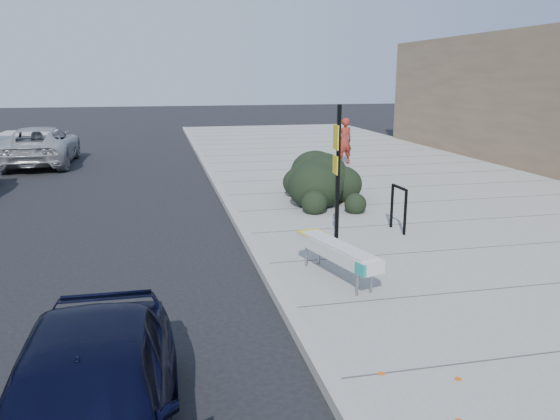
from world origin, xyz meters
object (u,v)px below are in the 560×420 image
(bike_rack, at_px, (399,204))
(sedan_navy, at_px, (86,406))
(suv_silver, at_px, (40,146))
(sign_post, at_px, (337,171))
(pedestrian, at_px, (344,141))
(bench, at_px, (337,251))

(bike_rack, bearing_deg, sedan_navy, -135.19)
(bike_rack, xyz_separation_m, suv_silver, (-9.66, 12.61, 0.01))
(bike_rack, height_order, sign_post, sign_post)
(bike_rack, height_order, pedestrian, pedestrian)
(pedestrian, bearing_deg, sedan_navy, 51.80)
(sign_post, xyz_separation_m, pedestrian, (3.77, 10.37, -0.71))
(bike_rack, bearing_deg, suv_silver, 125.04)
(bike_rack, bearing_deg, bench, -134.35)
(suv_silver, distance_m, pedestrian, 12.10)
(bench, relative_size, bike_rack, 2.06)
(suv_silver, height_order, pedestrian, pedestrian)
(bike_rack, relative_size, sedan_navy, 0.25)
(bike_rack, distance_m, sign_post, 2.37)
(suv_silver, bearing_deg, sign_post, 119.09)
(sign_post, relative_size, pedestrian, 1.59)
(suv_silver, bearing_deg, bench, 115.55)
(bike_rack, relative_size, sign_post, 0.36)
(sedan_navy, bearing_deg, sign_post, 53.16)
(bench, distance_m, sedan_navy, 5.17)
(bench, xyz_separation_m, suv_silver, (-7.42, 15.11, 0.13))
(bench, relative_size, pedestrian, 1.17)
(bike_rack, bearing_deg, sign_post, -150.22)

